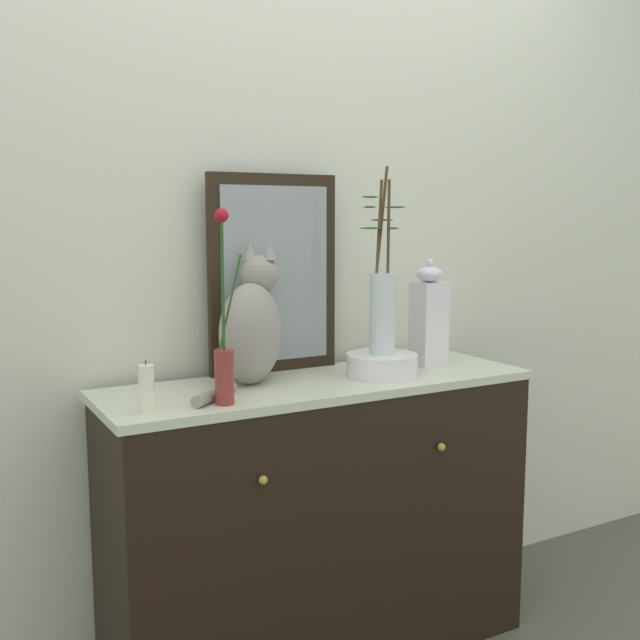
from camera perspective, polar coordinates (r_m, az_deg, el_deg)
The scene contains 9 objects.
wall_back at distance 2.42m, azimuth -3.30°, elevation 6.84°, with size 4.40×0.08×2.60m, color silver.
sideboard at distance 2.35m, azimuth 0.00°, elevation -14.92°, with size 1.30×0.44×0.86m.
mirror_leaning at distance 2.31m, azimuth -3.55°, elevation 3.53°, with size 0.43×0.03×0.61m.
cat_sitting at distance 2.16m, azimuth -5.26°, elevation -0.49°, with size 0.39×0.35×0.41m.
vase_slim_green at distance 1.93m, azimuth -7.33°, elevation -2.65°, with size 0.08×0.05×0.50m.
bowl_porcelain at distance 2.28m, azimuth 4.73°, elevation -3.43°, with size 0.22×0.22×0.07m, color white.
vase_glass_clear at distance 2.25m, azimuth 4.77°, elevation 1.23°, with size 0.14×0.15×0.56m.
jar_lidded_porcelain at distance 2.45m, azimuth 8.31°, elevation 0.23°, with size 0.09×0.09×0.35m.
candle_pillar at distance 1.90m, azimuth -13.11°, elevation -5.11°, with size 0.04×0.04×0.13m.
Camera 1 is at (-1.05, -1.90, 1.34)m, focal length 41.91 mm.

